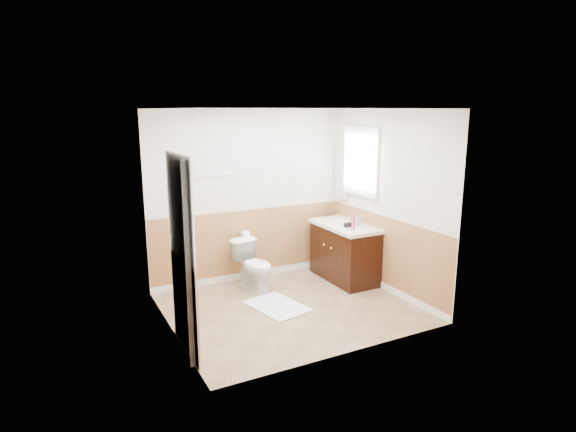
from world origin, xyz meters
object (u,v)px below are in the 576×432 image
vanity_cabinet (345,253)px  bath_mat (277,306)px  toilet (254,265)px  lotion_bottle (353,222)px  soap_dispenser (358,220)px

vanity_cabinet → bath_mat: bearing=-161.1°
toilet → vanity_cabinet: (1.35, -0.26, 0.05)m
bath_mat → lotion_bottle: size_ratio=3.64×
toilet → lotion_bottle: 1.52m
toilet → soap_dispenser: (1.47, -0.40, 0.59)m
soap_dispenser → toilet: bearing=164.9°
bath_mat → lotion_bottle: 1.58m
bath_mat → vanity_cabinet: 1.48m
toilet → vanity_cabinet: 1.38m
vanity_cabinet → soap_dispenser: size_ratio=6.44×
bath_mat → lotion_bottle: bearing=5.7°
soap_dispenser → vanity_cabinet: bearing=130.3°
toilet → bath_mat: size_ratio=0.87×
soap_dispenser → bath_mat: bearing=-167.6°
toilet → soap_dispenser: 1.63m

